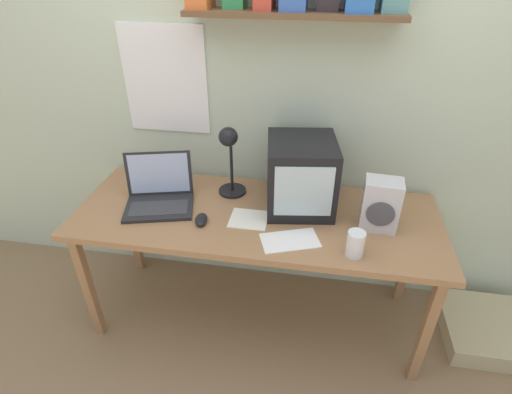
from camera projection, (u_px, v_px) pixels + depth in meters
The scene contains 12 objects.
ground_plane at pixel (256, 313), 2.41m from camera, with size 12.00×12.00×0.00m, color #8C6F4E.
back_wall at pixel (269, 77), 2.04m from camera, with size 5.60×0.24×2.60m.
corner_desk at pixel (256, 223), 2.05m from camera, with size 1.84×0.68×0.73m.
crt_monitor at pixel (301, 175), 1.99m from camera, with size 0.38×0.40×0.36m.
laptop at pixel (159, 192), 2.07m from camera, with size 0.40×0.35×0.25m.
desk_lamp at pixel (230, 153), 2.03m from camera, with size 0.15×0.18×0.40m.
juice_glass at pixel (355, 245), 1.73m from camera, with size 0.08×0.08×0.12m.
space_heater at pixel (381, 205), 1.86m from camera, with size 0.18×0.14×0.25m.
computer_mouse at pixel (201, 220), 1.95m from camera, with size 0.07×0.11×0.03m.
loose_paper_near_laptop at pixel (249, 219), 1.98m from camera, with size 0.19×0.17×0.00m.
open_notebook at pixel (290, 240), 1.83m from camera, with size 0.30×0.23×0.00m.
floor_cushion at pixel (486, 329), 2.25m from camera, with size 0.47×0.47×0.11m.
Camera 1 is at (0.28, -1.63, 1.89)m, focal length 28.00 mm.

